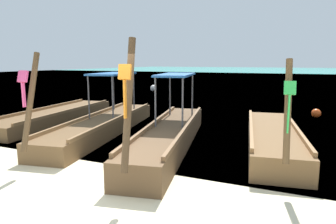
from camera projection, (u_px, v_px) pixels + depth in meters
ground at (98, 189)px, 5.69m from camera, size 120.00×120.00×0.00m
sea_water at (284, 73)px, 60.95m from camera, size 120.00×120.00×0.00m
longtail_boat_yellow_ribbon at (55, 116)px, 11.94m from camera, size 2.17×7.01×2.56m
longtail_boat_pink_ribbon at (104, 124)px, 10.11m from camera, size 2.43×7.32×2.58m
longtail_boat_orange_ribbon at (170, 134)px, 8.46m from camera, size 2.38×6.96×2.78m
longtail_boat_green_ribbon at (273, 138)px, 8.32m from camera, size 2.09×5.78×2.43m
mooring_buoy_near at (316, 113)px, 12.88m from camera, size 0.38×0.38×0.38m
mooring_buoy_far at (153, 88)px, 24.25m from camera, size 0.50×0.50×0.50m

